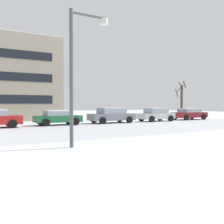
# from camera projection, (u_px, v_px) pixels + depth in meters

# --- Properties ---
(street_lamp) EXTENTS (1.82, 0.36, 5.76)m
(street_lamp) POSITION_uv_depth(u_px,v_px,m) (78.00, 63.00, 11.48)
(street_lamp) COLOR #4C4F54
(street_lamp) RESTS_ON ground
(parked_car_green) EXTENTS (4.03, 2.09, 1.29)m
(parked_car_green) POSITION_uv_depth(u_px,v_px,m) (58.00, 117.00, 23.69)
(parked_car_green) COLOR #1E6038
(parked_car_green) RESTS_ON ground
(parked_car_gray) EXTENTS (4.54, 2.19, 1.49)m
(parked_car_gray) POSITION_uv_depth(u_px,v_px,m) (112.00, 115.00, 26.42)
(parked_car_gray) COLOR slate
(parked_car_gray) RESTS_ON ground
(parked_car_silver) EXTENTS (3.92, 2.11, 1.42)m
(parked_car_silver) POSITION_uv_depth(u_px,v_px,m) (156.00, 114.00, 29.05)
(parked_car_silver) COLOR silver
(parked_car_silver) RESTS_ON ground
(parked_car_maroon) EXTENTS (4.29, 2.20, 1.35)m
(parked_car_maroon) POSITION_uv_depth(u_px,v_px,m) (189.00, 114.00, 32.17)
(parked_car_maroon) COLOR maroon
(parked_car_maroon) RESTS_ON ground
(tree_far_mid) EXTENTS (1.59, 1.59, 4.91)m
(tree_far_mid) POSITION_uv_depth(u_px,v_px,m) (181.00, 100.00, 37.15)
(tree_far_mid) COLOR #423326
(tree_far_mid) RESTS_ON ground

